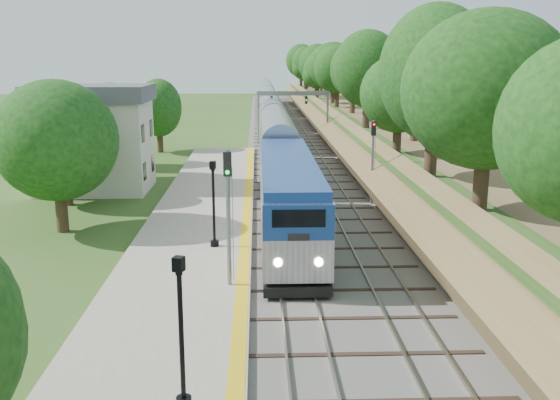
{
  "coord_description": "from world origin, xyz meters",
  "views": [
    {
      "loc": [
        -1.63,
        -17.43,
        10.04
      ],
      "look_at": [
        -0.5,
        14.01,
        2.8
      ],
      "focal_mm": 40.0,
      "sensor_mm": 36.0,
      "label": 1
    }
  ],
  "objects_px": {
    "lamppost_mid": "(182,342)",
    "lamppost_far": "(214,209)",
    "signal_gantry": "(293,103)",
    "train": "(270,117)",
    "signal_farside": "(373,153)",
    "signal_platform": "(228,203)",
    "station_building": "(94,137)"
  },
  "relations": [
    {
      "from": "lamppost_far",
      "to": "signal_platform",
      "type": "xyz_separation_m",
      "value": [
        1.03,
        -5.68,
        1.63
      ]
    },
    {
      "from": "station_building",
      "to": "signal_farside",
      "type": "bearing_deg",
      "value": -15.59
    },
    {
      "from": "train",
      "to": "lamppost_mid",
      "type": "distance_m",
      "value": 67.14
    },
    {
      "from": "station_building",
      "to": "signal_platform",
      "type": "height_order",
      "value": "station_building"
    },
    {
      "from": "signal_platform",
      "to": "signal_farside",
      "type": "xyz_separation_m",
      "value": [
        9.1,
        16.15,
        -0.39
      ]
    },
    {
      "from": "signal_gantry",
      "to": "signal_farside",
      "type": "bearing_deg",
      "value": -83.06
    },
    {
      "from": "signal_gantry",
      "to": "signal_platform",
      "type": "xyz_separation_m",
      "value": [
        -5.37,
        -46.77,
        -0.8
      ]
    },
    {
      "from": "signal_gantry",
      "to": "train",
      "type": "distance_m",
      "value": 11.16
    },
    {
      "from": "signal_gantry",
      "to": "signal_platform",
      "type": "bearing_deg",
      "value": -96.55
    },
    {
      "from": "signal_gantry",
      "to": "signal_farside",
      "type": "xyz_separation_m",
      "value": [
        3.73,
        -30.63,
        -1.19
      ]
    },
    {
      "from": "train",
      "to": "lamppost_far",
      "type": "xyz_separation_m",
      "value": [
        -3.93,
        -51.67,
        0.14
      ]
    },
    {
      "from": "lamppost_mid",
      "to": "lamppost_far",
      "type": "relative_size",
      "value": 0.99
    },
    {
      "from": "signal_platform",
      "to": "signal_farside",
      "type": "distance_m",
      "value": 18.54
    },
    {
      "from": "lamppost_mid",
      "to": "signal_farside",
      "type": "height_order",
      "value": "signal_farside"
    },
    {
      "from": "lamppost_mid",
      "to": "signal_platform",
      "type": "xyz_separation_m",
      "value": [
        0.88,
        9.69,
        1.65
      ]
    },
    {
      "from": "lamppost_mid",
      "to": "train",
      "type": "bearing_deg",
      "value": 86.78
    },
    {
      "from": "lamppost_mid",
      "to": "signal_platform",
      "type": "bearing_deg",
      "value": 84.83
    },
    {
      "from": "station_building",
      "to": "lamppost_mid",
      "type": "distance_m",
      "value": 33.13
    },
    {
      "from": "lamppost_far",
      "to": "signal_platform",
      "type": "height_order",
      "value": "signal_platform"
    },
    {
      "from": "train",
      "to": "lamppost_mid",
      "type": "bearing_deg",
      "value": -93.22
    },
    {
      "from": "station_building",
      "to": "lamppost_mid",
      "type": "relative_size",
      "value": 1.93
    },
    {
      "from": "lamppost_mid",
      "to": "lamppost_far",
      "type": "xyz_separation_m",
      "value": [
        -0.15,
        15.37,
        0.02
      ]
    },
    {
      "from": "signal_gantry",
      "to": "lamppost_mid",
      "type": "relative_size",
      "value": 1.89
    },
    {
      "from": "train",
      "to": "lamppost_mid",
      "type": "relative_size",
      "value": 26.87
    },
    {
      "from": "lamppost_mid",
      "to": "signal_gantry",
      "type": "bearing_deg",
      "value": 83.69
    },
    {
      "from": "train",
      "to": "signal_farside",
      "type": "bearing_deg",
      "value": -81.44
    },
    {
      "from": "station_building",
      "to": "train",
      "type": "height_order",
      "value": "station_building"
    },
    {
      "from": "train",
      "to": "lamppost_far",
      "type": "relative_size",
      "value": 26.59
    },
    {
      "from": "station_building",
      "to": "lamppost_far",
      "type": "bearing_deg",
      "value": -57.99
    },
    {
      "from": "station_building",
      "to": "signal_gantry",
      "type": "distance_m",
      "value": 29.94
    },
    {
      "from": "signal_platform",
      "to": "signal_farside",
      "type": "bearing_deg",
      "value": 60.59
    },
    {
      "from": "station_building",
      "to": "signal_farside",
      "type": "height_order",
      "value": "station_building"
    }
  ]
}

